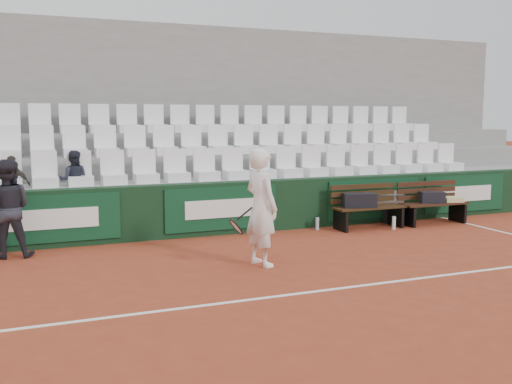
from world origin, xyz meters
name	(u,v)px	position (x,y,z in m)	size (l,w,h in m)	color
ground	(330,290)	(0.00, 0.00, 0.00)	(80.00, 80.00, 0.00)	#933821
court_baseline	(330,290)	(0.00, 0.00, 0.00)	(18.00, 0.06, 0.01)	white
back_barrier	(232,207)	(0.07, 3.99, 0.50)	(18.00, 0.34, 1.00)	black
grandstand_tier_front	(219,203)	(0.00, 4.62, 0.50)	(18.00, 0.95, 1.00)	gray
grandstand_tier_mid	(205,187)	(0.00, 5.58, 0.72)	(18.00, 0.95, 1.45)	gray
grandstand_tier_back	(193,173)	(0.00, 6.53, 0.95)	(18.00, 0.95, 1.90)	gray
grandstand_rear_wall	(186,119)	(0.00, 7.15, 2.20)	(18.00, 0.30, 4.40)	gray
seat_row_front	(221,164)	(0.00, 4.45, 1.31)	(11.90, 0.44, 0.63)	white
seat_row_mid	(207,140)	(0.00, 5.40, 1.77)	(11.90, 0.44, 0.63)	white
seat_row_back	(195,118)	(0.00, 6.35, 2.21)	(11.90, 0.44, 0.63)	white
bench_left	(369,217)	(2.78, 3.39, 0.23)	(1.50, 0.56, 0.45)	#34200F
bench_right	(433,213)	(4.32, 3.32, 0.23)	(1.50, 0.56, 0.45)	#361B10
sports_bag_left	(360,200)	(2.54, 3.38, 0.59)	(0.65, 0.28, 0.28)	black
sports_bag_right	(432,197)	(4.29, 3.34, 0.57)	(0.50, 0.23, 0.23)	black
towel	(453,199)	(4.79, 3.28, 0.50)	(0.39, 0.28, 0.11)	#C7BF81
sports_bag_ground	(397,216)	(3.67, 3.68, 0.16)	(0.51, 0.31, 0.31)	black
water_bottle_near	(317,224)	(1.74, 3.64, 0.13)	(0.07, 0.07, 0.25)	#AEBFC5
water_bottle_far	(394,223)	(3.18, 3.09, 0.13)	(0.07, 0.07, 0.26)	silver
tennis_player	(261,207)	(-0.35, 1.51, 0.89)	(0.79, 0.74, 1.78)	white
ball_kid	(7,209)	(-3.91, 3.47, 0.79)	(0.77, 0.60, 1.58)	#21212A
spectator_b	(12,159)	(-3.84, 4.50, 1.51)	(0.60, 0.25, 1.02)	#37322C
spectator_c	(73,156)	(-2.81, 4.50, 1.54)	(0.53, 0.41, 1.09)	#212532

